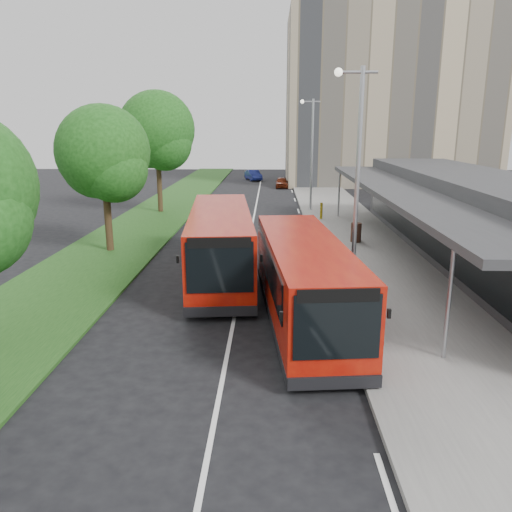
% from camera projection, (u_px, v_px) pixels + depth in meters
% --- Properties ---
extents(ground, '(120.00, 120.00, 0.00)m').
position_uv_depth(ground, '(234.00, 319.00, 16.62)').
color(ground, black).
rests_on(ground, ground).
extents(pavement, '(5.00, 80.00, 0.15)m').
position_uv_depth(pavement, '(338.00, 215.00, 35.78)').
color(pavement, slate).
rests_on(pavement, ground).
extents(grass_verge, '(5.00, 80.00, 0.10)m').
position_uv_depth(grass_verge, '(158.00, 214.00, 36.16)').
color(grass_verge, '#184014').
rests_on(grass_verge, ground).
extents(lane_centre_line, '(0.12, 70.00, 0.01)m').
position_uv_depth(lane_centre_line, '(251.00, 229.00, 31.13)').
color(lane_centre_line, silver).
rests_on(lane_centre_line, ground).
extents(kerb_dashes, '(0.12, 56.00, 0.01)m').
position_uv_depth(kerb_dashes, '(301.00, 218.00, 34.91)').
color(kerb_dashes, silver).
rests_on(kerb_dashes, ground).
extents(office_block, '(22.00, 12.00, 18.00)m').
position_uv_depth(office_block, '(388.00, 100.00, 54.59)').
color(office_block, tan).
rests_on(office_block, ground).
extents(station_building, '(7.70, 26.00, 4.00)m').
position_uv_depth(station_building, '(475.00, 218.00, 23.54)').
color(station_building, '#2F2F31').
rests_on(station_building, ground).
extents(tree_mid, '(4.56, 4.56, 7.30)m').
position_uv_depth(tree_mid, '(104.00, 158.00, 24.40)').
color(tree_mid, '#332414').
rests_on(tree_mid, ground).
extents(tree_far, '(5.45, 5.45, 8.75)m').
position_uv_depth(tree_far, '(157.00, 135.00, 35.77)').
color(tree_far, '#332414').
rests_on(tree_far, ground).
extents(lamp_post_near, '(1.44, 0.28, 8.00)m').
position_uv_depth(lamp_post_near, '(355.00, 171.00, 17.25)').
color(lamp_post_near, '#9A9EA3').
rests_on(lamp_post_near, pavement).
extents(lamp_post_far, '(1.44, 0.28, 8.00)m').
position_uv_depth(lamp_post_far, '(311.00, 148.00, 36.60)').
color(lamp_post_far, '#9A9EA3').
rests_on(lamp_post_far, pavement).
extents(bus_main, '(3.33, 9.75, 2.71)m').
position_uv_depth(bus_main, '(304.00, 281.00, 16.08)').
color(bus_main, '#AB1B09').
rests_on(bus_main, ground).
extents(bus_second, '(3.51, 10.33, 2.87)m').
position_uv_depth(bus_second, '(221.00, 244.00, 20.79)').
color(bus_second, '#AB1B09').
rests_on(bus_second, ground).
extents(litter_bin, '(0.71, 0.71, 1.03)m').
position_uv_depth(litter_bin, '(356.00, 232.00, 26.97)').
color(litter_bin, '#3C2318').
rests_on(litter_bin, pavement).
extents(bollard, '(0.23, 0.23, 1.10)m').
position_uv_depth(bollard, '(321.00, 211.00, 33.68)').
color(bollard, yellow).
rests_on(bollard, pavement).
extents(car_near, '(1.35, 3.26, 1.10)m').
position_uv_depth(car_near, '(282.00, 182.00, 52.22)').
color(car_near, '#591C0C').
rests_on(car_near, ground).
extents(car_far, '(2.33, 3.88, 1.21)m').
position_uv_depth(car_far, '(253.00, 175.00, 59.39)').
color(car_far, navy).
rests_on(car_far, ground).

